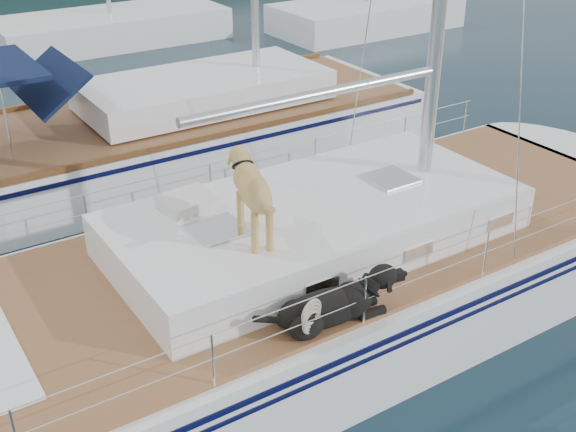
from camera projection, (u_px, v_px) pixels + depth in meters
ground at (264, 339)px, 9.50m from camera, size 120.00×120.00×0.00m
main_sailboat at (270, 294)px, 9.22m from camera, size 12.00×3.80×14.01m
neighbor_sailboat at (157, 139)px, 14.14m from camera, size 11.00×3.50×13.30m
bg_boat_center at (112, 29)px, 23.11m from camera, size 7.20×3.00×11.65m
bg_boat_east at (366, 16)px, 24.74m from camera, size 6.40×3.00×11.65m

